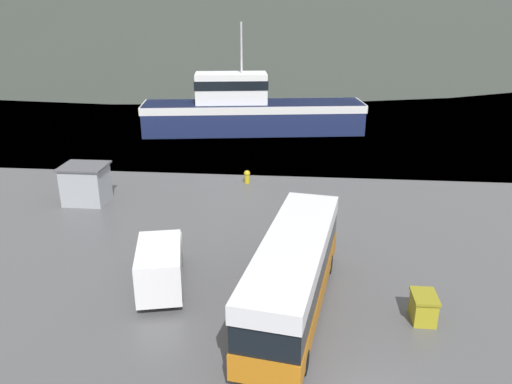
# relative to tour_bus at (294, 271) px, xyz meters

# --- Properties ---
(water_surface) EXTENTS (240.00, 240.00, 0.00)m
(water_surface) POSITION_rel_tour_bus_xyz_m (2.49, 137.77, -1.89)
(water_surface) COLOR #3D5160
(water_surface) RESTS_ON ground
(tour_bus) EXTENTS (4.14, 10.77, 3.38)m
(tour_bus) POSITION_rel_tour_bus_xyz_m (0.00, 0.00, 0.00)
(tour_bus) COLOR #B26614
(tour_bus) RESTS_ON ground
(delivery_van) EXTENTS (3.06, 5.51, 2.26)m
(delivery_van) POSITION_rel_tour_bus_xyz_m (-6.07, 1.35, -0.69)
(delivery_van) COLOR silver
(delivery_van) RESTS_ON ground
(fishing_boat) EXTENTS (22.60, 7.98, 10.75)m
(fishing_boat) POSITION_rel_tour_bus_xyz_m (-5.18, 31.53, 0.39)
(fishing_boat) COLOR #19234C
(fishing_boat) RESTS_ON water_surface
(storage_bin) EXTENTS (1.00, 1.38, 1.19)m
(storage_bin) POSITION_rel_tour_bus_xyz_m (5.36, -0.19, -1.29)
(storage_bin) COLOR olive
(storage_bin) RESTS_ON ground
(dock_kiosk) EXTENTS (2.87, 2.45, 2.54)m
(dock_kiosk) POSITION_rel_tour_bus_xyz_m (-13.79, 11.27, -0.61)
(dock_kiosk) COLOR #93999E
(dock_kiosk) RESTS_ON ground
(mooring_bollard) EXTENTS (0.46, 0.46, 0.96)m
(mooring_bollard) POSITION_rel_tour_bus_xyz_m (-3.71, 16.01, -1.38)
(mooring_bollard) COLOR #B29919
(mooring_bollard) RESTS_ON ground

